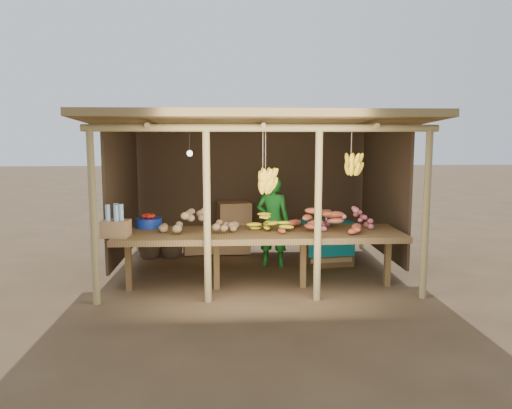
{
  "coord_description": "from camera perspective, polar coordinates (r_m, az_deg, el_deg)",
  "views": [
    {
      "loc": [
        -0.45,
        -7.68,
        2.08
      ],
      "look_at": [
        0.0,
        0.0,
        1.05
      ],
      "focal_mm": 35.0,
      "sensor_mm": 36.0,
      "label": 1
    }
  ],
  "objects": [
    {
      "name": "banana_pile",
      "position": [
        6.9,
        1.62,
        -1.62
      ],
      "size": [
        0.64,
        0.53,
        0.35
      ],
      "primitive_type": null,
      "rotation": [
        0.0,
        0.0,
        -0.43
      ],
      "color": "yellow",
      "rests_on": "counter"
    },
    {
      "name": "potato_heap",
      "position": [
        6.9,
        -6.5,
        -1.55
      ],
      "size": [
        1.05,
        0.63,
        0.37
      ],
      "primitive_type": null,
      "rotation": [
        0.0,
        0.0,
        -0.01
      ],
      "color": "#95764D",
      "rests_on": "counter"
    },
    {
      "name": "tomato_basin",
      "position": [
        7.34,
        -12.17,
        -1.94
      ],
      "size": [
        0.38,
        0.38,
        0.2
      ],
      "rotation": [
        0.0,
        0.0,
        -0.06
      ],
      "color": "navy",
      "rests_on": "counter"
    },
    {
      "name": "sweet_potato_heap",
      "position": [
        6.97,
        7.18,
        -1.51
      ],
      "size": [
        1.23,
        0.89,
        0.36
      ],
      "primitive_type": null,
      "rotation": [
        0.0,
        0.0,
        0.21
      ],
      "color": "#BD5230",
      "rests_on": "counter"
    },
    {
      "name": "burlap_sacks",
      "position": [
        8.88,
        -10.85,
        -4.48
      ],
      "size": [
        0.77,
        0.4,
        0.55
      ],
      "color": "#42301E",
      "rests_on": "ground"
    },
    {
      "name": "onion_heap",
      "position": [
        7.09,
        10.77,
        -1.44
      ],
      "size": [
        0.96,
        0.73,
        0.36
      ],
      "primitive_type": null,
      "rotation": [
        0.0,
        0.0,
        -0.28
      ],
      "color": "#BE5C62",
      "rests_on": "counter"
    },
    {
      "name": "counter",
      "position": [
        6.87,
        0.46,
        -3.63
      ],
      "size": [
        3.9,
        1.05,
        0.8
      ],
      "color": "brown",
      "rests_on": "ground"
    },
    {
      "name": "carton_stack",
      "position": [
        9.03,
        -3.84,
        -3.09
      ],
      "size": [
        1.23,
        0.5,
        0.91
      ],
      "color": "#A17548",
      "rests_on": "ground"
    },
    {
      "name": "bottle_box",
      "position": [
        6.74,
        -15.75,
        -2.18
      ],
      "size": [
        0.37,
        0.31,
        0.43
      ],
      "color": "#A17548",
      "rests_on": "counter"
    },
    {
      "name": "vendor",
      "position": [
        8.08,
        1.94,
        -1.93
      ],
      "size": [
        0.61,
        0.49,
        1.48
      ],
      "primitive_type": "imported",
      "rotation": [
        0.0,
        0.0,
        2.86
      ],
      "color": "#1B7A21",
      "rests_on": "ground"
    },
    {
      "name": "stall_structure",
      "position": [
        7.7,
        0.47,
        6.4
      ],
      "size": [
        4.7,
        3.5,
        2.43
      ],
      "color": "tan",
      "rests_on": "ground"
    },
    {
      "name": "ground",
      "position": [
        7.97,
        0.0,
        -7.51
      ],
      "size": [
        60.0,
        60.0,
        0.0
      ],
      "primitive_type": "plane",
      "color": "brown",
      "rests_on": "ground"
    },
    {
      "name": "tarp_crate",
      "position": [
        8.37,
        8.21,
        -4.16
      ],
      "size": [
        0.87,
        0.78,
        0.93
      ],
      "color": "brown",
      "rests_on": "ground"
    }
  ]
}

